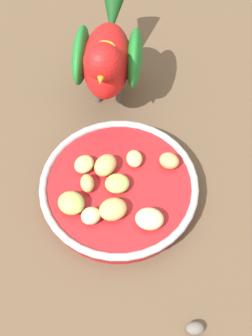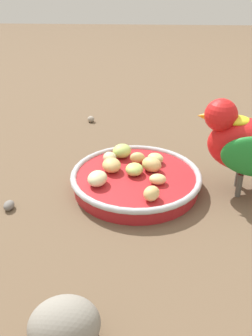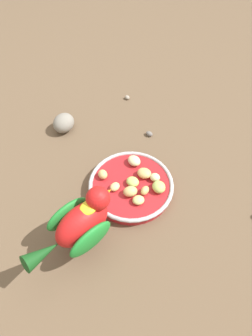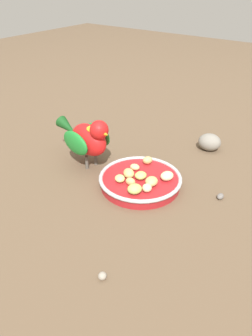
{
  "view_description": "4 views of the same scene",
  "coord_description": "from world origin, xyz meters",
  "px_view_note": "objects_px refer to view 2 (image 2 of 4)",
  "views": [
    {
      "loc": [
        -0.32,
        0.05,
        0.56
      ],
      "look_at": [
        -0.01,
        0.01,
        0.06
      ],
      "focal_mm": 49.1,
      "sensor_mm": 36.0,
      "label": 1
    },
    {
      "loc": [
        0.0,
        -0.5,
        0.32
      ],
      "look_at": [
        -0.03,
        0.0,
        0.05
      ],
      "focal_mm": 39.24,
      "sensor_mm": 36.0,
      "label": 2
    },
    {
      "loc": [
        0.33,
        0.26,
        0.62
      ],
      "look_at": [
        -0.02,
        0.0,
        0.06
      ],
      "focal_mm": 30.81,
      "sensor_mm": 36.0,
      "label": 3
    },
    {
      "loc": [
        -0.41,
        0.63,
        0.49
      ],
      "look_at": [
        0.01,
        0.05,
        0.06
      ],
      "focal_mm": 35.98,
      "sensor_mm": 36.0,
      "label": 4
    }
  ],
  "objects_px": {
    "apple_piece_2": "(151,164)",
    "apple_piece_3": "(157,180)",
    "apple_piece_0": "(111,165)",
    "parrot": "(251,143)",
    "apple_piece_1": "(134,169)",
    "rock_large": "(63,325)",
    "pebble_1": "(8,205)",
    "apple_piece_7": "(97,178)",
    "apple_piece_9": "(121,151)",
    "apple_piece_6": "(155,158)",
    "apple_piece_5": "(109,158)",
    "feeding_bowl": "(135,180)",
    "pebble_0": "(91,119)",
    "apple_piece_4": "(151,193)",
    "apple_piece_8": "(137,158)"
  },
  "relations": [
    {
      "from": "apple_piece_3",
      "to": "apple_piece_4",
      "type": "height_order",
      "value": "apple_piece_4"
    },
    {
      "from": "apple_piece_0",
      "to": "parrot",
      "type": "bearing_deg",
      "value": -3.18
    },
    {
      "from": "apple_piece_2",
      "to": "apple_piece_7",
      "type": "bearing_deg",
      "value": -149.89
    },
    {
      "from": "apple_piece_9",
      "to": "parrot",
      "type": "relative_size",
      "value": 0.16
    },
    {
      "from": "apple_piece_9",
      "to": "apple_piece_0",
      "type": "bearing_deg",
      "value": -104.89
    },
    {
      "from": "apple_piece_0",
      "to": "apple_piece_9",
      "type": "xyz_separation_m",
      "value": [
        0.01,
        0.05,
        0.0
      ]
    },
    {
      "from": "apple_piece_2",
      "to": "apple_piece_3",
      "type": "bearing_deg",
      "value": -77.47
    },
    {
      "from": "parrot",
      "to": "apple_piece_9",
      "type": "bearing_deg",
      "value": -7.66
    },
    {
      "from": "apple_piece_7",
      "to": "pebble_0",
      "type": "xyz_separation_m",
      "value": [
        -0.06,
        0.32,
        -0.03
      ]
    },
    {
      "from": "apple_piece_8",
      "to": "pebble_0",
      "type": "bearing_deg",
      "value": 115.04
    },
    {
      "from": "feeding_bowl",
      "to": "parrot",
      "type": "height_order",
      "value": "parrot"
    },
    {
      "from": "apple_piece_2",
      "to": "apple_piece_6",
      "type": "xyz_separation_m",
      "value": [
        0.01,
        0.03,
        -0.0
      ]
    },
    {
      "from": "apple_piece_3",
      "to": "apple_piece_5",
      "type": "relative_size",
      "value": 1.06
    },
    {
      "from": "apple_piece_5",
      "to": "apple_piece_8",
      "type": "distance_m",
      "value": 0.05
    },
    {
      "from": "apple_piece_6",
      "to": "apple_piece_7",
      "type": "bearing_deg",
      "value": -139.58
    },
    {
      "from": "parrot",
      "to": "rock_large",
      "type": "distance_m",
      "value": 0.38
    },
    {
      "from": "apple_piece_1",
      "to": "rock_large",
      "type": "distance_m",
      "value": 0.3
    },
    {
      "from": "apple_piece_3",
      "to": "apple_piece_9",
      "type": "height_order",
      "value": "apple_piece_9"
    },
    {
      "from": "apple_piece_6",
      "to": "apple_piece_4",
      "type": "bearing_deg",
      "value": -93.73
    },
    {
      "from": "apple_piece_3",
      "to": "pebble_1",
      "type": "xyz_separation_m",
      "value": [
        -0.22,
        -0.04,
        -0.03
      ]
    },
    {
      "from": "apple_piece_2",
      "to": "apple_piece_4",
      "type": "xyz_separation_m",
      "value": [
        -0.0,
        -0.09,
        -0.0
      ]
    },
    {
      "from": "apple_piece_4",
      "to": "apple_piece_7",
      "type": "xyz_separation_m",
      "value": [
        -0.08,
        0.04,
        0.0
      ]
    },
    {
      "from": "apple_piece_5",
      "to": "feeding_bowl",
      "type": "bearing_deg",
      "value": -40.66
    },
    {
      "from": "apple_piece_5",
      "to": "pebble_0",
      "type": "height_order",
      "value": "apple_piece_5"
    },
    {
      "from": "apple_piece_6",
      "to": "apple_piece_2",
      "type": "bearing_deg",
      "value": -103.16
    },
    {
      "from": "rock_large",
      "to": "apple_piece_5",
      "type": "bearing_deg",
      "value": 87.9
    },
    {
      "from": "apple_piece_0",
      "to": "apple_piece_6",
      "type": "height_order",
      "value": "apple_piece_0"
    },
    {
      "from": "feeding_bowl",
      "to": "apple_piece_3",
      "type": "distance_m",
      "value": 0.05
    },
    {
      "from": "apple_piece_4",
      "to": "apple_piece_0",
      "type": "bearing_deg",
      "value": 128.48
    },
    {
      "from": "apple_piece_8",
      "to": "pebble_1",
      "type": "bearing_deg",
      "value": -149.46
    },
    {
      "from": "pebble_0",
      "to": "apple_piece_9",
      "type": "bearing_deg",
      "value": -68.74
    },
    {
      "from": "feeding_bowl",
      "to": "apple_piece_5",
      "type": "relative_size",
      "value": 8.46
    },
    {
      "from": "apple_piece_0",
      "to": "rock_large",
      "type": "bearing_deg",
      "value": -93.4
    },
    {
      "from": "feeding_bowl",
      "to": "apple_piece_8",
      "type": "xyz_separation_m",
      "value": [
        0.0,
        0.04,
        0.02
      ]
    },
    {
      "from": "apple_piece_2",
      "to": "pebble_0",
      "type": "xyz_separation_m",
      "value": [
        -0.14,
        0.28,
        -0.03
      ]
    },
    {
      "from": "apple_piece_6",
      "to": "parrot",
      "type": "xyz_separation_m",
      "value": [
        0.14,
        -0.05,
        0.05
      ]
    },
    {
      "from": "apple_piece_4",
      "to": "apple_piece_8",
      "type": "relative_size",
      "value": 1.06
    },
    {
      "from": "feeding_bowl",
      "to": "apple_piece_7",
      "type": "xyz_separation_m",
      "value": [
        -0.06,
        -0.03,
        0.02
      ]
    },
    {
      "from": "apple_piece_7",
      "to": "apple_piece_5",
      "type": "bearing_deg",
      "value": 80.55
    },
    {
      "from": "apple_piece_5",
      "to": "apple_piece_6",
      "type": "xyz_separation_m",
      "value": [
        0.08,
        0.0,
        -0.0
      ]
    },
    {
      "from": "apple_piece_3",
      "to": "pebble_0",
      "type": "xyz_separation_m",
      "value": [
        -0.15,
        0.32,
        -0.03
      ]
    },
    {
      "from": "apple_piece_2",
      "to": "apple_piece_9",
      "type": "height_order",
      "value": "same"
    },
    {
      "from": "apple_piece_9",
      "to": "apple_piece_5",
      "type": "bearing_deg",
      "value": -129.69
    },
    {
      "from": "apple_piece_5",
      "to": "apple_piece_7",
      "type": "relative_size",
      "value": 0.7
    },
    {
      "from": "apple_piece_3",
      "to": "apple_piece_8",
      "type": "distance_m",
      "value": 0.08
    },
    {
      "from": "parrot",
      "to": "rock_large",
      "type": "xyz_separation_m",
      "value": [
        -0.24,
        -0.29,
        -0.06
      ]
    },
    {
      "from": "apple_piece_7",
      "to": "apple_piece_9",
      "type": "height_order",
      "value": "apple_piece_9"
    },
    {
      "from": "apple_piece_4",
      "to": "apple_piece_5",
      "type": "distance_m",
      "value": 0.13
    },
    {
      "from": "apple_piece_3",
      "to": "parrot",
      "type": "relative_size",
      "value": 0.12
    },
    {
      "from": "apple_piece_6",
      "to": "feeding_bowl",
      "type": "bearing_deg",
      "value": -125.74
    }
  ]
}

